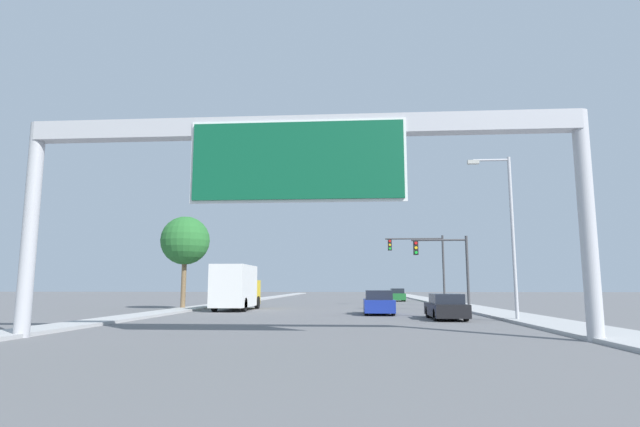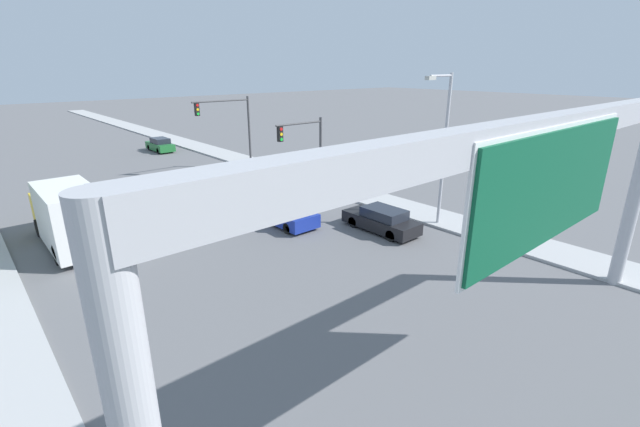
# 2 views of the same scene
# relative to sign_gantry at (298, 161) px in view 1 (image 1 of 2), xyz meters

# --- Properties ---
(sidewalk_right) EXTENTS (3.00, 120.00, 0.15)m
(sidewalk_right) POSITION_rel_sign_gantry_xyz_m (11.25, 42.09, -6.20)
(sidewalk_right) COLOR #ABABAB
(sidewalk_right) RESTS_ON ground
(median_strip_left) EXTENTS (2.00, 120.00, 0.15)m
(median_strip_left) POSITION_rel_sign_gantry_xyz_m (-10.75, 42.09, -6.20)
(median_strip_left) COLOR #ABABAB
(median_strip_left) RESTS_ON ground
(sign_gantry) EXTENTS (20.44, 0.73, 7.94)m
(sign_gantry) POSITION_rel_sign_gantry_xyz_m (0.00, 0.00, 0.00)
(sign_gantry) COLOR #B2B2B7
(sign_gantry) RESTS_ON ground
(car_near_right) EXTENTS (1.89, 4.33, 1.54)m
(car_near_right) POSITION_rel_sign_gantry_xyz_m (3.50, 15.53, -5.55)
(car_near_right) COLOR navy
(car_near_right) RESTS_ON ground
(car_mid_right) EXTENTS (1.72, 4.44, 1.51)m
(car_mid_right) POSITION_rel_sign_gantry_xyz_m (7.00, 43.83, -5.57)
(car_mid_right) COLOR #1E662D
(car_mid_right) RESTS_ON ground
(car_far_left) EXTENTS (1.77, 4.66, 1.40)m
(car_far_left) POSITION_rel_sign_gantry_xyz_m (7.00, 11.03, -5.61)
(car_far_left) COLOR black
(car_far_left) RESTS_ON ground
(truck_box_primary) EXTENTS (2.43, 7.21, 3.36)m
(truck_box_primary) POSITION_rel_sign_gantry_xyz_m (-7.00, 20.23, -4.58)
(truck_box_primary) COLOR yellow
(truck_box_primary) RESTS_ON ground
(traffic_light_near_intersection) EXTENTS (4.14, 0.32, 5.50)m
(traffic_light_near_intersection) POSITION_rel_sign_gantry_xyz_m (8.87, 20.09, -2.55)
(traffic_light_near_intersection) COLOR #3D3D3F
(traffic_light_near_intersection) RESTS_ON ground
(traffic_light_mid_block) EXTENTS (5.48, 0.32, 6.54)m
(traffic_light_mid_block) POSITION_rel_sign_gantry_xyz_m (8.52, 30.09, -1.80)
(traffic_light_mid_block) COLOR #3D3D3F
(traffic_light_mid_block) RESTS_ON ground
(palm_tree_background) EXTENTS (3.84, 3.84, 7.32)m
(palm_tree_background) POSITION_rel_sign_gantry_xyz_m (-11.48, 21.32, -0.91)
(palm_tree_background) COLOR brown
(palm_tree_background) RESTS_ON ground
(street_lamp_right) EXTENTS (2.28, 0.28, 8.73)m
(street_lamp_right) POSITION_rel_sign_gantry_xyz_m (10.09, 9.48, -1.18)
(street_lamp_right) COLOR #B2B2B7
(street_lamp_right) RESTS_ON ground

